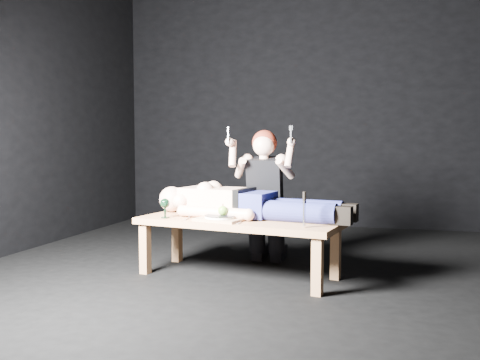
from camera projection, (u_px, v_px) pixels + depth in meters
The scene contains 13 objects.
ground at pixel (274, 271), 4.22m from camera, with size 5.00×5.00×0.00m, color black.
back_wall at pixel (316, 106), 6.51m from camera, with size 5.00×5.00×0.00m, color black.
table at pixel (238, 248), 4.05m from camera, with size 1.57×0.59×0.45m, color #A67345.
lying_man at pixel (251, 200), 4.12m from camera, with size 1.64×0.50×0.27m, color beige, non-canonical shape.
kneeling_woman at pixel (266, 195), 4.50m from camera, with size 0.63×0.70×1.18m, color black, non-canonical shape.
serving_tray at pixel (220, 219), 3.94m from camera, with size 0.35×0.25×0.02m, color tan.
plate at pixel (220, 217), 3.94m from camera, with size 0.23×0.23×0.02m, color white.
apple at pixel (223, 211), 3.94m from camera, with size 0.08×0.08×0.08m, color #66A232.
goblet at pixel (165, 208), 4.08m from camera, with size 0.08×0.08×0.16m, color black, non-canonical shape.
fork_flat at pixel (187, 218), 4.04m from camera, with size 0.01×0.17×0.01m, color #B2B2B7.
knife_flat at pixel (240, 222), 3.84m from camera, with size 0.01×0.17×0.01m, color #B2B2B7.
spoon_flat at pixel (239, 221), 3.92m from camera, with size 0.01×0.17×0.01m, color #B2B2B7.
carving_knife at pixel (304, 210), 3.62m from camera, with size 0.03×0.04×0.25m, color #B2B2B7, non-canonical shape.
Camera 1 is at (0.84, -4.08, 1.03)m, focal length 39.00 mm.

